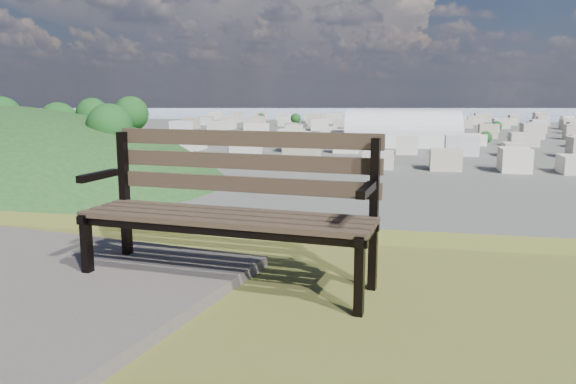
# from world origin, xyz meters

# --- Properties ---
(park_bench) EXTENTS (2.01, 0.83, 1.02)m
(park_bench) POSITION_xyz_m (-1.16, 2.86, 25.58)
(park_bench) COLOR #3F3324
(park_bench) RESTS_ON hilltop_mesa
(arena) EXTENTS (57.80, 27.39, 23.80)m
(arena) POSITION_xyz_m (-2.02, 286.94, 5.61)
(arena) COLOR silver
(arena) RESTS_ON ground
(city_blocks) EXTENTS (395.00, 361.00, 7.00)m
(city_blocks) POSITION_xyz_m (0.00, 394.44, 3.50)
(city_blocks) COLOR beige
(city_blocks) RESTS_ON ground
(city_trees) EXTENTS (406.52, 387.20, 9.98)m
(city_trees) POSITION_xyz_m (-26.39, 319.00, 4.83)
(city_trees) COLOR #34231A
(city_trees) RESTS_ON ground
(bay_water) EXTENTS (2400.00, 700.00, 0.12)m
(bay_water) POSITION_xyz_m (0.00, 900.00, 0.00)
(bay_water) COLOR #92A8BA
(bay_water) RESTS_ON ground
(far_hills) EXTENTS (2050.00, 340.00, 60.00)m
(far_hills) POSITION_xyz_m (-60.92, 1402.93, 25.47)
(far_hills) COLOR #929DB6
(far_hills) RESTS_ON ground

